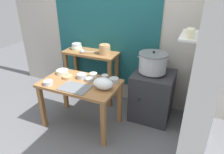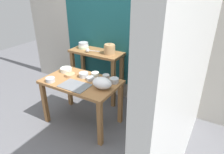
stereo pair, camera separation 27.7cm
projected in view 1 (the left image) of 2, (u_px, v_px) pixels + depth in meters
The scene contains 20 objects.
ground_plane at pixel (85, 127), 3.08m from camera, with size 9.00×9.00×0.00m, color slate.
wall_back at pixel (119, 27), 3.38m from camera, with size 4.40×0.12×2.60m.
wall_right at pixel (201, 55), 2.17m from camera, with size 0.30×3.20×2.60m.
prep_table at pixel (80, 89), 2.90m from camera, with size 1.10×0.66×0.72m.
back_shelf_table at pixel (91, 64), 3.58m from camera, with size 0.96×0.40×0.90m.
stove_block at pixel (152, 95), 3.19m from camera, with size 0.60×0.61×0.78m.
steamer_pot at pixel (153, 62), 2.98m from camera, with size 0.48×0.43×0.32m.
clay_pot at pixel (105, 49), 3.35m from camera, with size 0.19×0.19×0.19m.
bowl_stack_enamel at pixel (77, 46), 3.60m from camera, with size 0.19×0.19×0.11m.
ladle at pixel (83, 51), 3.41m from camera, with size 0.25×0.09×0.07m.
serving_tray at pixel (75, 88), 2.70m from camera, with size 0.40×0.28×0.01m, color slate.
plastic_bag at pixel (103, 83), 2.65m from camera, with size 0.27×0.20×0.15m, color white.
prep_bowl_0 at pixel (68, 77), 2.96m from camera, with size 0.15×0.15×0.16m.
prep_bowl_1 at pixel (93, 75), 3.00m from camera, with size 0.12×0.12×0.06m.
prep_bowl_2 at pixel (62, 72), 3.10m from camera, with size 0.18×0.18×0.06m.
prep_bowl_3 at pixel (82, 76), 2.95m from camera, with size 0.14×0.14×0.07m.
prep_bowl_4 at pixel (114, 80), 2.83m from camera, with size 0.13×0.13×0.07m.
prep_bowl_5 at pixel (48, 83), 2.77m from camera, with size 0.13×0.13×0.06m.
prep_bowl_6 at pixel (105, 77), 2.92m from camera, with size 0.10×0.10×0.07m.
prep_bowl_7 at pixel (90, 79), 2.88m from camera, with size 0.12×0.12×0.04m.
Camera 1 is at (1.36, -2.06, 2.03)m, focal length 32.47 mm.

